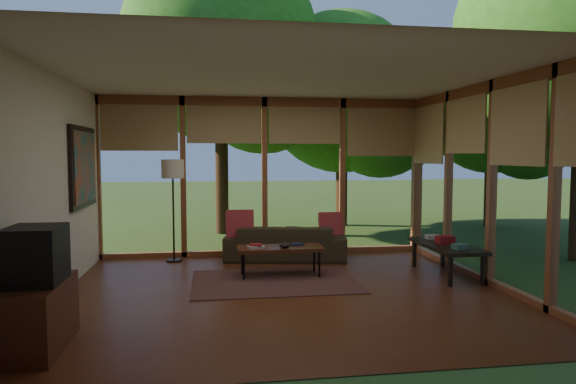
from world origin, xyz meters
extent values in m
plane|color=#602C19|center=(0.00, 0.00, 0.00)|extent=(5.50, 5.50, 0.00)
plane|color=silver|center=(0.00, 0.00, 2.70)|extent=(5.50, 5.50, 0.00)
cube|color=beige|center=(-2.75, 0.00, 1.35)|extent=(0.04, 5.00, 2.70)
cube|color=beige|center=(0.00, -2.50, 1.35)|extent=(5.50, 0.04, 2.70)
cube|color=brown|center=(0.00, 2.50, 1.35)|extent=(5.50, 0.12, 2.70)
cube|color=brown|center=(2.75, 0.00, 1.35)|extent=(0.12, 5.00, 2.70)
plane|color=#304D1C|center=(8.00, 8.00, -0.01)|extent=(40.00, 40.00, 0.00)
cylinder|color=#392415|center=(-0.67, 5.14, 2.64)|extent=(0.28, 0.28, 5.28)
sphere|color=#205E15|center=(-0.67, 5.14, 4.11)|extent=(4.25, 4.25, 4.25)
cylinder|color=#392415|center=(2.26, 6.03, 2.08)|extent=(0.28, 0.28, 4.16)
sphere|color=#205E15|center=(2.26, 6.03, 3.24)|extent=(3.91, 3.91, 3.91)
cylinder|color=#392415|center=(4.91, 1.25, 2.38)|extent=(0.28, 0.28, 4.77)
cylinder|color=#392415|center=(5.53, 5.22, 1.85)|extent=(0.28, 0.28, 3.70)
sphere|color=#205E15|center=(5.53, 5.22, 2.88)|extent=(3.20, 3.20, 3.20)
cube|color=brown|center=(-0.07, 0.54, 0.01)|extent=(2.22, 1.57, 0.01)
imported|color=#352B1A|center=(0.29, 2.00, 0.29)|extent=(2.07, 1.09, 0.58)
cube|color=maroon|center=(-0.46, 1.95, 0.60)|extent=(0.45, 0.24, 0.47)
cube|color=maroon|center=(1.04, 1.95, 0.57)|extent=(0.38, 0.21, 0.40)
cube|color=#AFA69F|center=(-0.30, 0.80, 0.44)|extent=(0.25, 0.21, 0.03)
cube|color=maroon|center=(-0.30, 0.80, 0.47)|extent=(0.20, 0.18, 0.03)
cube|color=#151A31|center=(0.30, 0.93, 0.44)|extent=(0.21, 0.19, 0.03)
ellipsoid|color=black|center=(0.10, 0.75, 0.46)|extent=(0.16, 0.16, 0.07)
cube|color=#4C2414|center=(-2.47, -1.55, 0.30)|extent=(0.50, 1.00, 0.60)
cube|color=black|center=(-2.45, -1.55, 0.85)|extent=(0.45, 0.55, 0.50)
cube|color=#366054|center=(2.40, 0.14, 0.49)|extent=(0.22, 0.18, 0.07)
cube|color=maroon|center=(2.40, 0.59, 0.51)|extent=(0.25, 0.18, 0.11)
cube|color=#AFA69F|center=(2.40, 0.99, 0.48)|extent=(0.23, 0.18, 0.06)
cylinder|color=black|center=(-1.52, 2.13, 0.01)|extent=(0.26, 0.26, 0.03)
cylinder|color=black|center=(-1.52, 2.13, 0.79)|extent=(0.03, 0.03, 1.52)
cylinder|color=beige|center=(-1.52, 2.13, 1.50)|extent=(0.36, 0.36, 0.30)
cube|color=#4C2414|center=(0.05, 0.85, 0.40)|extent=(1.20, 0.50, 0.05)
cylinder|color=black|center=(-0.48, 0.67, 0.19)|extent=(0.03, 0.03, 0.38)
cylinder|color=black|center=(0.58, 0.67, 0.19)|extent=(0.03, 0.03, 0.38)
cylinder|color=black|center=(-0.48, 1.03, 0.19)|extent=(0.03, 0.03, 0.38)
cylinder|color=black|center=(0.58, 1.03, 0.19)|extent=(0.03, 0.03, 0.38)
cube|color=black|center=(2.40, 0.54, 0.43)|extent=(0.60, 1.40, 0.05)
cube|color=black|center=(2.17, -0.06, 0.20)|extent=(0.05, 0.05, 0.40)
cube|color=black|center=(2.63, -0.06, 0.20)|extent=(0.05, 0.05, 0.40)
cube|color=black|center=(2.17, 1.14, 0.20)|extent=(0.05, 0.05, 0.40)
cube|color=black|center=(2.63, 1.14, 0.20)|extent=(0.05, 0.05, 0.40)
cube|color=black|center=(-2.72, 1.40, 1.55)|extent=(0.05, 1.35, 1.15)
cube|color=#17626A|center=(-2.69, 1.40, 1.55)|extent=(0.02, 1.20, 1.00)
camera|label=1|loc=(-0.92, -6.27, 1.73)|focal=32.00mm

